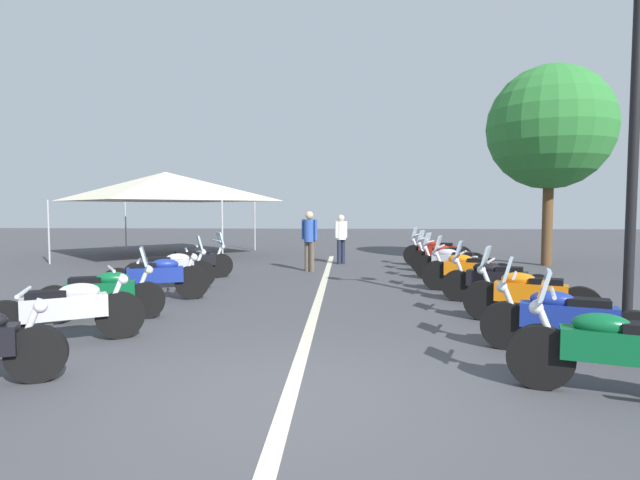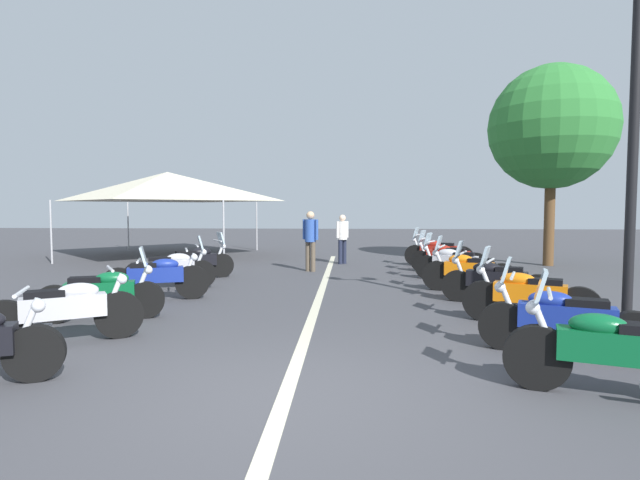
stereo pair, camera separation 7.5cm
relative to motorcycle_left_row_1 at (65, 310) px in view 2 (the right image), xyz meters
name	(u,v)px [view 2 (the right image)]	position (x,y,z in m)	size (l,w,h in m)	color
ground_plane	(284,400)	(-1.80, -3.19, -0.46)	(80.00, 80.00, 0.00)	#424247
lane_centre_stripe	(317,303)	(3.08, -3.19, -0.46)	(18.97, 0.16, 0.01)	beige
motorcycle_left_row_1	(65,310)	(0.00, 0.00, 0.00)	(1.20, 1.80, 1.01)	black
motorcycle_left_row_2	(103,293)	(1.41, 0.20, 0.00)	(0.90, 1.93, 1.20)	black
motorcycle_left_row_3	(157,277)	(3.20, 0.00, 0.01)	(0.93, 1.99, 1.02)	black
motorcycle_left_row_4	(172,269)	(4.58, 0.19, 0.01)	(0.94, 1.94, 1.21)	black
motorcycle_left_row_5	(196,261)	(6.22, 0.16, 0.00)	(1.25, 1.82, 1.21)	black
motorcycle_right_row_0	(615,351)	(-1.59, -6.35, 0.01)	(0.94, 2.01, 1.22)	black
motorcycle_right_row_1	(563,319)	(-0.16, -6.46, 0.00)	(0.97, 1.99, 1.20)	black
motorcycle_right_row_2	(528,295)	(1.50, -6.60, 0.01)	(1.02, 1.93, 1.22)	black
motorcycle_right_row_3	(495,280)	(3.21, -6.58, 0.00)	(1.00, 1.97, 1.20)	black
motorcycle_right_row_4	(468,271)	(4.58, -6.39, 0.01)	(0.92, 1.95, 1.22)	black
motorcycle_right_row_5	(454,263)	(6.31, -6.44, 0.00)	(1.06, 1.93, 1.20)	black
motorcycle_right_row_6	(447,257)	(7.80, -6.55, 0.00)	(1.11, 2.01, 1.20)	black
motorcycle_right_row_7	(438,252)	(9.38, -6.57, 0.01)	(0.98, 2.05, 1.22)	black
street_lamp_twin_globe	(635,91)	(0.99, -7.84, 3.02)	(0.32, 1.22, 5.13)	black
bystander_2	(310,236)	(7.96, -2.68, 0.56)	(0.32, 0.47, 1.74)	brown
bystander_4	(342,235)	(9.99, -3.58, 0.48)	(0.40, 0.40, 1.62)	#1E2338
roadside_tree_0	(552,128)	(9.86, -10.14, 3.89)	(3.86, 3.86, 6.30)	brown
event_tent	(168,187)	(12.30, 3.10, 2.19)	(6.38, 6.38, 3.20)	beige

